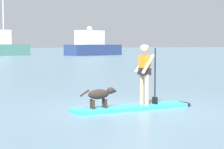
{
  "coord_description": "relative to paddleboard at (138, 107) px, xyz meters",
  "views": [
    {
      "loc": [
        -6.38,
        -9.55,
        1.78
      ],
      "look_at": [
        0.0,
        1.0,
        0.9
      ],
      "focal_mm": 67.81,
      "sensor_mm": 36.0,
      "label": 1
    }
  ],
  "objects": [
    {
      "name": "moored_boat_starboard",
      "position": [
        26.47,
        51.36,
        1.46
      ],
      "size": [
        10.26,
        5.42,
        4.69
      ],
      "color": "navy",
      "rests_on": "ground_plane"
    },
    {
      "name": "person_paddler",
      "position": [
        0.22,
        -0.01,
        1.02
      ],
      "size": [
        0.62,
        0.49,
        1.67
      ],
      "color": "tan",
      "rests_on": "paddleboard"
    },
    {
      "name": "paddleboard",
      "position": [
        0.0,
        0.0,
        0.0
      ],
      "size": [
        3.66,
        0.9,
        0.1
      ],
      "color": "#33B2BF",
      "rests_on": "ground_plane"
    },
    {
      "name": "moored_boat_far_port",
      "position": [
        13.0,
        57.42,
        1.49
      ],
      "size": [
        9.01,
        4.15,
        11.62
      ],
      "color": "#3F7266",
      "rests_on": "ground_plane"
    },
    {
      "name": "ground_plane",
      "position": [
        -0.23,
        0.01,
        -0.05
      ],
      "size": [
        400.0,
        400.0,
        0.0
      ],
      "primitive_type": "plane",
      "color": "slate"
    },
    {
      "name": "dog",
      "position": [
        -1.16,
        0.07,
        0.41
      ],
      "size": [
        1.06,
        0.26,
        0.54
      ],
      "color": "#2D231E",
      "rests_on": "paddleboard"
    }
  ]
}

